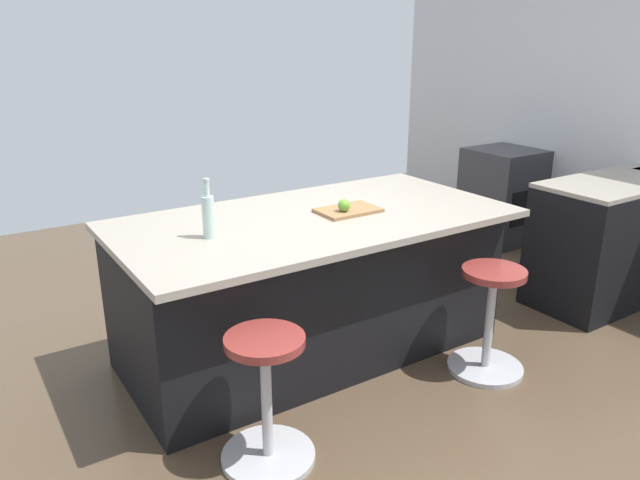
{
  "coord_description": "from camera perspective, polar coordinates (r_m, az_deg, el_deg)",
  "views": [
    {
      "loc": [
        1.95,
        2.71,
        1.89
      ],
      "look_at": [
        0.14,
        -0.07,
        0.75
      ],
      "focal_mm": 33.97,
      "sensor_mm": 36.0,
      "label": 1
    }
  ],
  "objects": [
    {
      "name": "cutting_board",
      "position": [
        3.58,
        2.66,
        2.81
      ],
      "size": [
        0.36,
        0.24,
        0.02
      ],
      "primitive_type": "cube",
      "color": "olive",
      "rests_on": "kitchen_island"
    },
    {
      "name": "oven_range",
      "position": [
        5.98,
        16.78,
        4.05
      ],
      "size": [
        0.6,
        0.61,
        0.87
      ],
      "color": "#38383D",
      "rests_on": "ground_plane"
    },
    {
      "name": "stool_by_window",
      "position": [
        3.65,
        15.64,
        -7.6
      ],
      "size": [
        0.44,
        0.44,
        0.64
      ],
      "color": "#B7B7BC",
      "rests_on": "ground_plane"
    },
    {
      "name": "stool_middle",
      "position": [
        2.85,
        -5.05,
        -15.08
      ],
      "size": [
        0.44,
        0.44,
        0.64
      ],
      "color": "#B7B7BC",
      "rests_on": "ground_plane"
    },
    {
      "name": "water_bottle",
      "position": [
        3.14,
        -10.48,
        2.35
      ],
      "size": [
        0.06,
        0.06,
        0.31
      ],
      "color": "silver",
      "rests_on": "kitchen_island"
    },
    {
      "name": "apple_green",
      "position": [
        3.51,
        2.28,
        3.28
      ],
      "size": [
        0.07,
        0.07,
        0.07
      ],
      "primitive_type": "sphere",
      "color": "#609E2D",
      "rests_on": "cutting_board"
    },
    {
      "name": "ground_plane",
      "position": [
        3.83,
        2.34,
        -10.62
      ],
      "size": [
        7.46,
        7.46,
        0.0
      ],
      "primitive_type": "plane",
      "color": "brown"
    },
    {
      "name": "kitchen_island",
      "position": [
        3.69,
        -0.83,
        -4.09
      ],
      "size": [
        2.3,
        1.19,
        0.89
      ],
      "color": "black",
      "rests_on": "ground_plane"
    }
  ]
}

